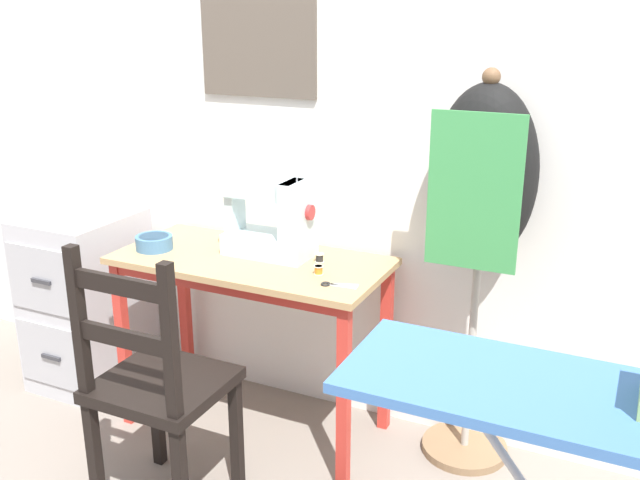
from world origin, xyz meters
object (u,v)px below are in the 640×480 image
scissors (333,285)px  dress_form (483,192)px  fabric_bowl (154,242)px  ironing_board (617,425)px  thread_spool_mid_table (319,270)px  wooden_chair (157,388)px  sewing_machine (274,220)px  thread_spool_near_machine (319,258)px  filing_cabinet (87,300)px

scissors → dress_form: size_ratio=0.09×
fabric_bowl → ironing_board: 1.86m
scissors → thread_spool_mid_table: bearing=141.0°
fabric_bowl → wooden_chair: 0.68m
sewing_machine → scissors: size_ratio=2.69×
fabric_bowl → sewing_machine: bearing=17.0°
thread_spool_near_machine → filing_cabinet: filing_cabinet is taller
fabric_bowl → dress_form: size_ratio=0.10×
thread_spool_near_machine → sewing_machine: bearing=-178.9°
fabric_bowl → filing_cabinet: (-0.46, 0.08, -0.36)m
scissors → ironing_board: (0.93, -0.68, 0.11)m
wooden_chair → scissors: bearing=46.9°
fabric_bowl → thread_spool_mid_table: fabric_bowl is taller
fabric_bowl → wooden_chair: bearing=-53.2°
filing_cabinet → dress_form: 1.79m
thread_spool_mid_table → ironing_board: bearing=-36.6°
scissors → ironing_board: 1.16m
wooden_chair → thread_spool_near_machine: bearing=66.6°
thread_spool_mid_table → ironing_board: 1.27m
sewing_machine → thread_spool_mid_table: bearing=-25.1°
sewing_machine → ironing_board: bearing=-34.6°
sewing_machine → scissors: 0.40m
thread_spool_mid_table → filing_cabinet: (-1.15, 0.05, -0.34)m
sewing_machine → fabric_bowl: bearing=-163.0°
sewing_machine → filing_cabinet: size_ratio=0.45×
fabric_bowl → thread_spool_near_machine: bearing=12.5°
wooden_chair → fabric_bowl: bearing=126.8°
sewing_machine → thread_spool_near_machine: size_ratio=10.07×
scissors → filing_cabinet: (-1.25, 0.13, -0.33)m
thread_spool_mid_table → filing_cabinet: 1.21m
sewing_machine → dress_form: dress_form is taller
fabric_bowl → scissors: bearing=-3.4°
thread_spool_near_machine → wooden_chair: 0.75m
thread_spool_mid_table → sewing_machine: bearing=154.9°
sewing_machine → thread_spool_mid_table: (0.24, -0.11, -0.12)m
scissors → ironing_board: size_ratio=0.11×
wooden_chair → sewing_machine: bearing=82.2°
scissors → dress_form: 0.59m
filing_cabinet → ironing_board: ironing_board is taller
thread_spool_mid_table → ironing_board: (1.02, -0.76, 0.09)m
scissors → filing_cabinet: bearing=174.2°
thread_spool_near_machine → scissors: bearing=-53.0°
ironing_board → dress_form: bearing=117.6°
thread_spool_mid_table → dress_form: dress_form is taller
thread_spool_near_machine → ironing_board: (1.07, -0.87, 0.09)m
scissors → thread_spool_near_machine: (-0.14, 0.19, 0.01)m
sewing_machine → fabric_bowl: (-0.45, -0.14, -0.11)m
sewing_machine → thread_spool_near_machine: bearing=1.1°
fabric_bowl → scissors: fabric_bowl is taller
sewing_machine → wooden_chair: bearing=-97.8°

